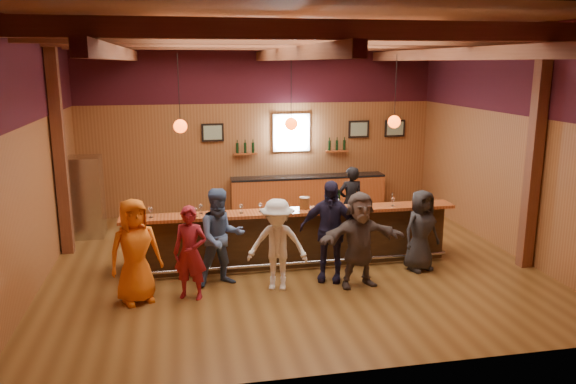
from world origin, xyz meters
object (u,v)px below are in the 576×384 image
customer_navy (330,231)px  bartender (351,202)px  customer_denim (221,237)px  customer_dark (421,230)px  back_bar_cabinet (308,194)px  customer_orange (135,251)px  customer_redvest (190,253)px  bottle_a (335,200)px  stainless_fridge (86,197)px  customer_white (277,245)px  ice_bucket (305,203)px  customer_brown (359,240)px  bar_counter (290,235)px

customer_navy → bartender: bearing=87.0°
customer_denim → customer_dark: customer_denim is taller
back_bar_cabinet → customer_dark: size_ratio=2.61×
customer_orange → customer_redvest: bearing=-23.5°
back_bar_cabinet → bottle_a: bottle_a is taller
customer_orange → customer_denim: bearing=-4.2°
stainless_fridge → bartender: (5.71, -1.22, -0.10)m
customer_white → customer_redvest: bearing=-160.0°
customer_redvest → bottle_a: size_ratio=4.71×
bartender → customer_orange: bearing=25.0°
ice_bucket → customer_white: bearing=-123.3°
customer_redvest → customer_navy: size_ratio=0.86×
customer_orange → ice_bucket: bearing=-1.0°
customer_navy → customer_dark: bearing=27.6°
customer_redvest → customer_dark: 4.26m
customer_denim → bartender: bearing=24.5°
customer_dark → bartender: 2.28m
customer_redvest → bartender: 4.44m
ice_bucket → bottle_a: size_ratio=0.67×
stainless_fridge → customer_redvest: size_ratio=1.16×
customer_dark → customer_brown: bearing=-175.0°
bar_counter → bottle_a: (0.83, -0.20, 0.72)m
customer_dark → bottle_a: 1.70m
customer_redvest → bartender: size_ratio=0.97×
customer_denim → ice_bucket: bearing=12.1°
customer_redvest → customer_brown: bearing=20.5°
back_bar_cabinet → customer_redvest: size_ratio=2.57×
customer_denim → customer_white: customer_denim is taller
bar_counter → customer_redvest: 2.44m
customer_orange → bartender: (4.41, 2.65, -0.06)m
bartender → bottle_a: 1.68m
bar_counter → customer_denim: customer_denim is taller
customer_redvest → bottle_a: (2.78, 1.24, 0.46)m
customer_dark → ice_bucket: customer_dark is taller
customer_orange → bar_counter: bearing=4.7°
customer_brown → customer_dark: customer_brown is taller
ice_bucket → stainless_fridge: bearing=148.1°
stainless_fridge → back_bar_cabinet: bearing=11.9°
back_bar_cabinet → bottle_a: bearing=-95.4°
bottle_a → customer_orange: bearing=-161.6°
stainless_fridge → customer_dark: stainless_fridge is taller
customer_brown → ice_bucket: 1.46m
customer_denim → bottle_a: customer_denim is taller
customer_redvest → ice_bucket: customer_redvest is taller
customer_denim → ice_bucket: customer_denim is taller
stainless_fridge → customer_denim: (2.71, -3.41, -0.04)m
stainless_fridge → customer_dark: (6.40, -3.40, -0.13)m
stainless_fridge → bartender: stainless_fridge is taller
bottle_a → customer_brown: bearing=-86.1°
bar_counter → ice_bucket: bearing=-47.9°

